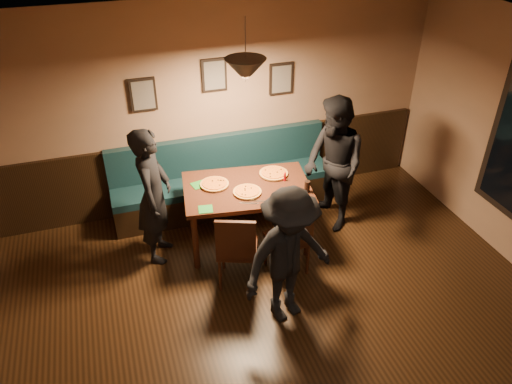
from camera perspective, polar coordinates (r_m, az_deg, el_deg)
ceiling at (r=3.00m, az=10.74°, el=9.01°), size 7.00×7.00×0.00m
wall_back at (r=6.58m, az=-4.73°, el=9.68°), size 6.00×0.00×6.00m
wainscot at (r=6.96m, az=-4.33°, el=2.77°), size 5.88×0.06×1.00m
booth_bench at (r=6.74m, az=-3.76°, el=1.67°), size 3.00×0.60×1.00m
picture_left at (r=6.31m, az=-12.87°, el=10.87°), size 0.32×0.04×0.42m
picture_center at (r=6.39m, az=-4.85°, el=13.28°), size 0.32×0.04×0.42m
picture_right at (r=6.69m, az=2.90°, el=12.91°), size 0.32×0.04×0.42m
pendant_lamp at (r=5.32m, az=-1.21°, el=13.84°), size 0.44×0.44×0.25m
dining_table at (r=6.17m, az=-1.01°, el=-2.56°), size 1.63×1.18×0.81m
chair_near_left at (r=5.54m, az=-2.15°, el=-6.29°), size 0.56×0.56×0.98m
chair_near_right at (r=5.70m, az=3.62°, el=-5.13°), size 0.48×0.48×0.96m
diner_left at (r=5.82m, az=-11.70°, el=-0.46°), size 0.59×0.72×1.70m
diner_right at (r=6.31m, az=8.93°, el=3.08°), size 0.77×0.94×1.77m
diner_front at (r=4.96m, az=3.78°, el=-7.48°), size 1.12×0.81×1.56m
pizza_a at (r=5.98m, az=-4.80°, el=0.91°), size 0.46×0.46×0.04m
pizza_b at (r=5.81m, az=-1.01°, el=0.03°), size 0.34×0.34×0.04m
pizza_c at (r=6.17m, az=2.04°, el=2.16°), size 0.38×0.38×0.04m
soda_glass at (r=5.84m, az=5.91°, el=0.63°), size 0.08×0.08×0.14m
tabasco_bottle at (r=6.04m, az=3.34°, el=1.82°), size 0.04×0.04×0.13m
napkin_a at (r=6.01m, az=-6.60°, el=0.82°), size 0.20×0.20×0.01m
napkin_b at (r=5.57m, az=-5.83°, el=-1.98°), size 0.18×0.18×0.01m
cutlery_set at (r=5.66m, az=-0.21°, el=-1.19°), size 0.19×0.10×0.00m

